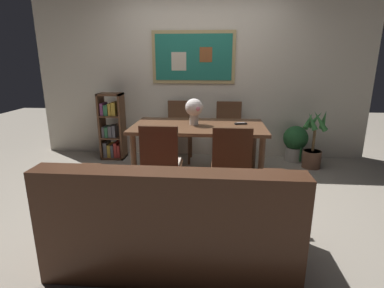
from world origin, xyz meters
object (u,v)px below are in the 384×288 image
object	(u,v)px
dining_chair_near_right	(231,162)
dining_chair_near_left	(161,159)
dining_table	(199,132)
potted_palm	(313,146)
flower_vase	(194,109)
leather_couch	(173,224)
tv_remote	(241,124)
bookshelf	(112,129)
dining_chair_far_right	(229,127)
dining_chair_far_left	(180,126)
potted_ivy	(295,142)

from	to	relation	value
dining_chair_near_right	dining_chair_near_left	distance (m)	0.72
dining_table	dining_chair_near_left	xyz separation A→B (m)	(-0.34, -0.81, -0.11)
dining_table	potted_palm	size ratio (longest dim) A/B	1.89
dining_table	flower_vase	world-z (taller)	flower_vase
dining_table	leather_couch	world-z (taller)	leather_couch
dining_table	tv_remote	bearing A→B (deg)	8.73
dining_chair_near_right	bookshelf	size ratio (longest dim) A/B	0.88
flower_vase	dining_table	bearing A→B (deg)	-20.88
leather_couch	potted_palm	bearing A→B (deg)	52.82
dining_chair_far_right	bookshelf	world-z (taller)	bookshelf
dining_chair_far_right	dining_table	bearing A→B (deg)	-117.19
flower_vase	tv_remote	bearing A→B (deg)	5.73
potted_palm	flower_vase	size ratio (longest dim) A/B	2.66
dining_chair_far_left	bookshelf	distance (m)	1.07
dining_chair_near_right	potted_palm	xyz separation A→B (m)	(1.24, 1.41, -0.21)
dining_chair_near_left	flower_vase	xyz separation A→B (m)	(0.28, 0.83, 0.39)
leather_couch	tv_remote	world-z (taller)	leather_couch
dining_chair_near_right	flower_vase	distance (m)	1.04
dining_table	bookshelf	bearing A→B (deg)	151.16
dining_chair_far_left	tv_remote	bearing A→B (deg)	-39.83
dining_chair_far_right	potted_palm	size ratio (longest dim) A/B	1.04
dining_table	bookshelf	world-z (taller)	bookshelf
tv_remote	dining_chair_near_right	bearing A→B (deg)	-99.46
potted_ivy	flower_vase	size ratio (longest dim) A/B	1.71
bookshelf	potted_ivy	size ratio (longest dim) A/B	1.83
dining_chair_far_left	tv_remote	xyz separation A→B (m)	(0.88, -0.73, 0.20)
leather_couch	bookshelf	xyz separation A→B (m)	(-1.33, 2.45, 0.16)
dining_chair_far_left	dining_chair_far_right	xyz separation A→B (m)	(0.76, -0.02, 0.00)
dining_chair_far_right	leather_couch	world-z (taller)	dining_chair_far_right
bookshelf	dining_chair_far_left	bearing A→B (deg)	2.02
dining_chair_near_left	dining_chair_far_right	distance (m)	1.77
potted_palm	flower_vase	world-z (taller)	flower_vase
dining_chair_near_right	leather_couch	world-z (taller)	dining_chair_near_right
dining_chair_near_left	dining_chair_far_left	size ratio (longest dim) A/B	1.00
dining_chair_far_right	potted_palm	distance (m)	1.25
dining_chair_near_right	dining_chair_near_left	world-z (taller)	same
bookshelf	dining_chair_near_right	bearing A→B (deg)	-41.85
bookshelf	dining_table	bearing A→B (deg)	-28.84
dining_chair_near_left	tv_remote	distance (m)	1.26
leather_couch	bookshelf	bearing A→B (deg)	118.42
dining_chair_near_left	potted_ivy	size ratio (longest dim) A/B	1.61
dining_chair_near_left	dining_chair_near_right	bearing A→B (deg)	-1.57
dining_chair_far_left	tv_remote	world-z (taller)	dining_chair_far_left
dining_table	dining_chair_near_right	size ratio (longest dim) A/B	1.82
bookshelf	potted_ivy	distance (m)	2.86
dining_chair_near_right	flower_vase	bearing A→B (deg)	117.33
dining_chair_far_left	flower_vase	world-z (taller)	flower_vase
leather_couch	dining_chair_near_left	bearing A→B (deg)	106.07
dining_chair_far_left	leather_couch	world-z (taller)	dining_chair_far_left
dining_table	dining_chair_far_right	xyz separation A→B (m)	(0.41, 0.80, -0.11)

